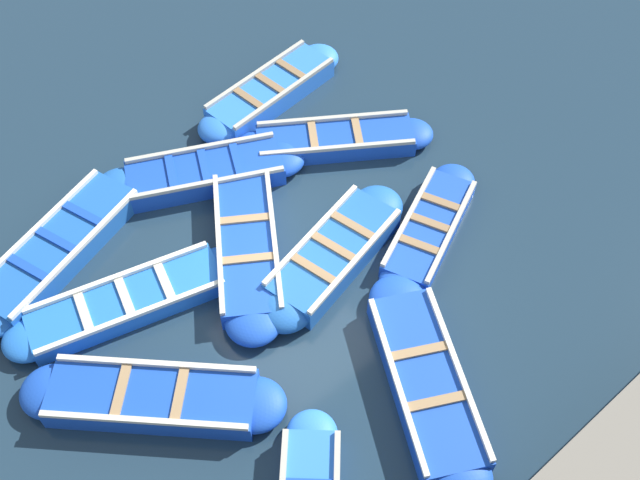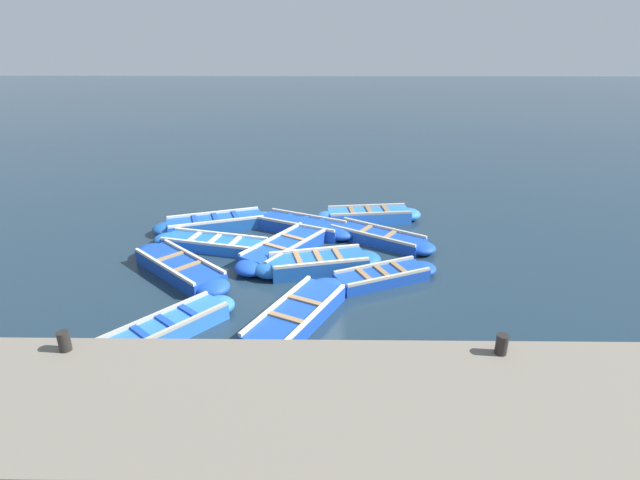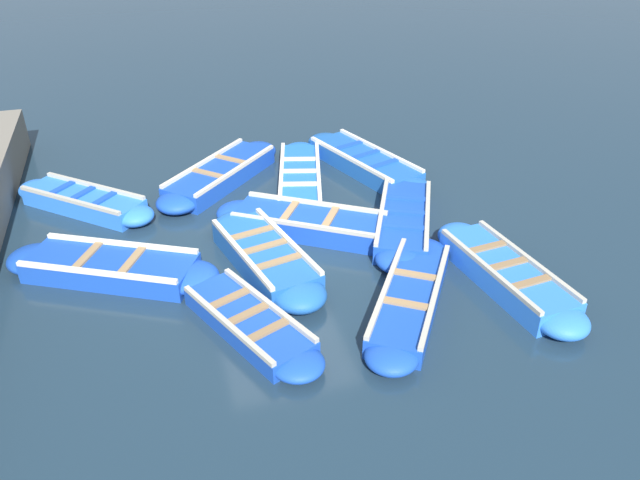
{
  "view_description": "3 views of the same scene",
  "coord_description": "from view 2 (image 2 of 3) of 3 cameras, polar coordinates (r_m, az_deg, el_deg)",
  "views": [
    {
      "loc": [
        -5.68,
        4.19,
        10.0
      ],
      "look_at": [
        -0.11,
        -0.49,
        0.33
      ],
      "focal_mm": 42.0,
      "sensor_mm": 36.0,
      "label": 1
    },
    {
      "loc": [
        -12.18,
        -0.72,
        5.85
      ],
      "look_at": [
        0.75,
        -0.55,
        0.4
      ],
      "focal_mm": 28.0,
      "sensor_mm": 36.0,
      "label": 2
    },
    {
      "loc": [
        -1.99,
        -9.47,
        6.01
      ],
      "look_at": [
        0.56,
        -0.6,
        0.43
      ],
      "focal_mm": 35.0,
      "sensor_mm": 36.0,
      "label": 3
    }
  ],
  "objects": [
    {
      "name": "ground_plane",
      "position": [
        13.53,
        -2.39,
        -2.79
      ],
      "size": [
        120.0,
        120.0,
        0.0
      ],
      "primitive_type": "plane",
      "color": "#1C303F"
    },
    {
      "name": "boat_outer_right",
      "position": [
        10.84,
        -2.74,
        -8.72
      ],
      "size": [
        3.78,
        2.54,
        0.42
      ],
      "color": "#1947B7",
      "rests_on": "ground"
    },
    {
      "name": "boat_far_corner",
      "position": [
        16.2,
        -11.83,
        1.89
      ],
      "size": [
        2.11,
        3.96,
        0.44
      ],
      "color": "#1E59AD",
      "rests_on": "ground"
    },
    {
      "name": "boat_broadside",
      "position": [
        16.56,
        5.58,
        2.77
      ],
      "size": [
        1.22,
        3.57,
        0.45
      ],
      "color": "blue",
      "rests_on": "ground"
    },
    {
      "name": "boat_tucked",
      "position": [
        14.95,
        6.56,
        0.34
      ],
      "size": [
        2.65,
        3.47,
        0.39
      ],
      "color": "#1947B7",
      "rests_on": "ground"
    },
    {
      "name": "boat_mid_row",
      "position": [
        13.06,
        -0.19,
        -2.76
      ],
      "size": [
        1.65,
        3.53,
        0.47
      ],
      "color": "#1E59AD",
      "rests_on": "ground"
    },
    {
      "name": "boat_outer_left",
      "position": [
        10.88,
        -17.12,
        -9.7
      ],
      "size": [
        2.97,
        2.77,
        0.42
      ],
      "color": "blue",
      "rests_on": "ground"
    },
    {
      "name": "boat_end_of_row",
      "position": [
        13.39,
        -15.77,
        -3.1
      ],
      "size": [
        3.29,
        3.36,
        0.43
      ],
      "color": "#1947B7",
      "rests_on": "ground"
    },
    {
      "name": "boat_inner_gap",
      "position": [
        14.71,
        -11.96,
        -0.46
      ],
      "size": [
        1.74,
        3.93,
        0.36
      ],
      "color": "blue",
      "rests_on": "ground"
    },
    {
      "name": "boat_alongside",
      "position": [
        12.64,
        7.07,
        -4.18
      ],
      "size": [
        1.98,
        3.17,
        0.35
      ],
      "color": "#1947B7",
      "rests_on": "ground"
    },
    {
      "name": "boat_centre",
      "position": [
        15.67,
        -2.09,
        1.63
      ],
      "size": [
        2.32,
        3.61,
        0.43
      ],
      "color": "#1947B7",
      "rests_on": "ground"
    },
    {
      "name": "boat_near_quay",
      "position": [
        14.07,
        -4.0,
        -0.95
      ],
      "size": [
        3.65,
        2.8,
        0.43
      ],
      "color": "#1947B7",
      "rests_on": "ground"
    },
    {
      "name": "quay_wall",
      "position": [
        7.94,
        -4.96,
        -20.03
      ],
      "size": [
        2.95,
        13.04,
        0.92
      ],
      "color": "slate",
      "rests_on": "ground"
    },
    {
      "name": "bollard_north",
      "position": [
        8.87,
        20.05,
        -11.14
      ],
      "size": [
        0.2,
        0.2,
        0.35
      ],
      "primitive_type": "cylinder",
      "color": "black",
      "rests_on": "quay_wall"
    },
    {
      "name": "bollard_mid_north",
      "position": [
        9.44,
        -27.2,
        -10.24
      ],
      "size": [
        0.2,
        0.2,
        0.35
      ],
      "primitive_type": "cylinder",
      "color": "black",
      "rests_on": "quay_wall"
    }
  ]
}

